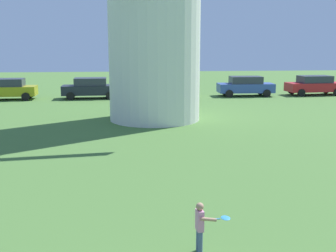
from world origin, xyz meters
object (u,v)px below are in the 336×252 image
(parked_car_cream, at_px, (165,87))
(parked_car_red, at_px, (314,85))
(parked_car_black, at_px, (91,88))
(parked_car_blue, at_px, (246,86))
(player_far, at_px, (201,224))
(parked_car_mustard, at_px, (9,89))

(parked_car_cream, bearing_deg, parked_car_red, 0.42)
(parked_car_black, bearing_deg, parked_car_red, 1.63)
(parked_car_blue, height_order, parked_car_red, same)
(parked_car_red, bearing_deg, parked_car_black, -178.37)
(parked_car_black, xyz_separation_m, parked_car_blue, (12.14, 0.36, 0.00))
(parked_car_black, bearing_deg, parked_car_cream, 4.18)
(player_far, distance_m, parked_car_red, 28.56)
(parked_car_black, relative_size, parked_car_blue, 0.98)
(parked_car_black, distance_m, parked_car_red, 17.91)
(parked_car_cream, relative_size, parked_car_red, 0.97)
(parked_car_cream, relative_size, parked_car_blue, 1.01)
(parked_car_blue, bearing_deg, parked_car_cream, 179.48)
(parked_car_mustard, distance_m, parked_car_cream, 11.75)
(parked_car_mustard, height_order, parked_car_black, same)
(player_far, relative_size, parked_car_blue, 0.24)
(player_far, bearing_deg, parked_car_black, 99.81)
(parked_car_black, distance_m, parked_car_blue, 12.15)
(player_far, height_order, parked_car_black, parked_car_black)
(player_far, xyz_separation_m, parked_car_red, (13.65, 25.08, 0.21))
(parked_car_blue, bearing_deg, parked_car_mustard, -178.36)
(parked_car_cream, distance_m, parked_car_red, 12.17)
(parked_car_black, bearing_deg, parked_car_blue, 1.70)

